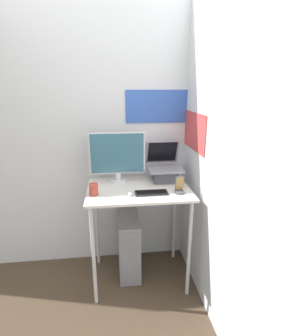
{
  "coord_description": "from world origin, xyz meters",
  "views": [
    {
      "loc": [
        -0.21,
        -1.77,
        1.73
      ],
      "look_at": [
        0.05,
        0.31,
        1.09
      ],
      "focal_mm": 28.0,
      "sensor_mm": 36.0,
      "label": 1
    }
  ],
  "objects_px": {
    "mouse": "(130,194)",
    "computer_tower": "(129,244)",
    "monitor": "(117,157)",
    "cell_phone": "(180,189)",
    "keyboard": "(151,193)",
    "laptop": "(165,171)"
  },
  "relations": [
    {
      "from": "mouse",
      "to": "computer_tower",
      "type": "relative_size",
      "value": 0.1
    },
    {
      "from": "cell_phone",
      "to": "computer_tower",
      "type": "height_order",
      "value": "cell_phone"
    },
    {
      "from": "mouse",
      "to": "laptop",
      "type": "bearing_deg",
      "value": 43.1
    },
    {
      "from": "cell_phone",
      "to": "monitor",
      "type": "bearing_deg",
      "value": 146.95
    },
    {
      "from": "keyboard",
      "to": "cell_phone",
      "type": "height_order",
      "value": "cell_phone"
    },
    {
      "from": "monitor",
      "to": "mouse",
      "type": "bearing_deg",
      "value": -75.37
    },
    {
      "from": "cell_phone",
      "to": "computer_tower",
      "type": "relative_size",
      "value": 0.25
    },
    {
      "from": "laptop",
      "to": "keyboard",
      "type": "bearing_deg",
      "value": -119.24
    },
    {
      "from": "keyboard",
      "to": "cell_phone",
      "type": "distance_m",
      "value": 0.23
    },
    {
      "from": "keyboard",
      "to": "computer_tower",
      "type": "xyz_separation_m",
      "value": [
        -0.18,
        0.24,
        -0.63
      ]
    },
    {
      "from": "laptop",
      "to": "monitor",
      "type": "distance_m",
      "value": 0.46
    },
    {
      "from": "laptop",
      "to": "monitor",
      "type": "xyz_separation_m",
      "value": [
        -0.43,
        -0.0,
        0.14
      ]
    },
    {
      "from": "keyboard",
      "to": "mouse",
      "type": "bearing_deg",
      "value": -174.29
    },
    {
      "from": "laptop",
      "to": "computer_tower",
      "type": "distance_m",
      "value": 0.8
    },
    {
      "from": "cell_phone",
      "to": "computer_tower",
      "type": "xyz_separation_m",
      "value": [
        -0.41,
        0.25,
        -0.66
      ]
    },
    {
      "from": "monitor",
      "to": "computer_tower",
      "type": "xyz_separation_m",
      "value": [
        0.08,
        -0.07,
        -0.86
      ]
    },
    {
      "from": "monitor",
      "to": "laptop",
      "type": "bearing_deg",
      "value": 0.25
    },
    {
      "from": "keyboard",
      "to": "computer_tower",
      "type": "bearing_deg",
      "value": 126.75
    },
    {
      "from": "monitor",
      "to": "cell_phone",
      "type": "distance_m",
      "value": 0.62
    },
    {
      "from": "keyboard",
      "to": "computer_tower",
      "type": "height_order",
      "value": "keyboard"
    },
    {
      "from": "monitor",
      "to": "keyboard",
      "type": "relative_size",
      "value": 1.84
    },
    {
      "from": "monitor",
      "to": "cell_phone",
      "type": "xyz_separation_m",
      "value": [
        0.49,
        -0.32,
        -0.2
      ]
    }
  ]
}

